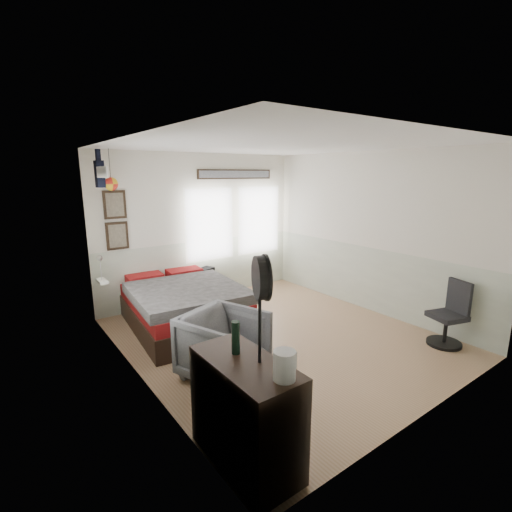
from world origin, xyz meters
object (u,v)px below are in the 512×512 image
(bed, at_px, (183,306))
(nightstand, at_px, (206,290))
(task_chair, at_px, (450,319))
(dresser, at_px, (246,412))
(armchair, at_px, (224,345))

(bed, xyz_separation_m, nightstand, (0.83, 0.78, -0.10))
(bed, bearing_deg, nightstand, 48.48)
(bed, height_order, task_chair, task_chair)
(dresser, distance_m, nightstand, 4.00)
(dresser, distance_m, armchair, 1.35)
(bed, distance_m, dresser, 2.98)
(armchair, height_order, nightstand, armchair)
(nightstand, relative_size, task_chair, 0.51)
(dresser, distance_m, task_chair, 3.49)
(bed, height_order, nightstand, bed)
(bed, height_order, dresser, dresser)
(dresser, relative_size, nightstand, 2.14)
(dresser, xyz_separation_m, armchair, (0.55, 1.23, -0.06))
(dresser, height_order, armchair, dresser)
(armchair, distance_m, nightstand, 2.65)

